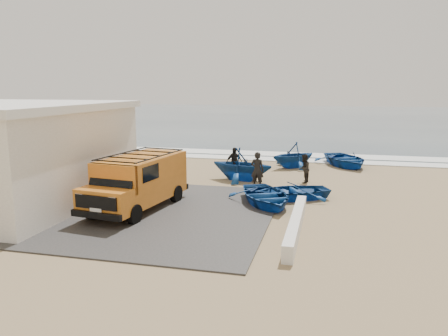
{
  "coord_description": "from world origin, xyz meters",
  "views": [
    {
      "loc": [
        6.05,
        -17.74,
        4.98
      ],
      "look_at": [
        1.22,
        1.89,
        1.2
      ],
      "focal_mm": 35.0,
      "sensor_mm": 36.0,
      "label": 1
    }
  ],
  "objects_px": {
    "van": "(138,180)",
    "boat_far_right": "(345,159)",
    "fisherman_front": "(257,170)",
    "parapet": "(296,224)",
    "boat_near_left": "(266,196)",
    "boat_far_left": "(293,155)",
    "building": "(5,153)",
    "boat_near_right": "(291,191)",
    "fisherman_middle": "(304,169)",
    "fisherman_back": "(234,162)",
    "boat_mid_left": "(242,164)"
  },
  "relations": [
    {
      "from": "building",
      "to": "boat_near_right",
      "type": "distance_m",
      "value": 12.56
    },
    {
      "from": "boat_mid_left",
      "to": "boat_far_right",
      "type": "distance_m",
      "value": 7.99
    },
    {
      "from": "van",
      "to": "boat_near_left",
      "type": "relative_size",
      "value": 1.45
    },
    {
      "from": "building",
      "to": "fisherman_front",
      "type": "xyz_separation_m",
      "value": [
        10.09,
        5.24,
        -1.25
      ]
    },
    {
      "from": "boat_far_right",
      "to": "fisherman_middle",
      "type": "distance_m",
      "value": 6.06
    },
    {
      "from": "boat_far_right",
      "to": "van",
      "type": "bearing_deg",
      "value": -148.49
    },
    {
      "from": "fisherman_back",
      "to": "boat_near_left",
      "type": "bearing_deg",
      "value": -100.7
    },
    {
      "from": "fisherman_back",
      "to": "boat_near_right",
      "type": "bearing_deg",
      "value": -85.36
    },
    {
      "from": "boat_near_left",
      "to": "boat_far_left",
      "type": "height_order",
      "value": "boat_far_left"
    },
    {
      "from": "building",
      "to": "boat_near_left",
      "type": "distance_m",
      "value": 11.32
    },
    {
      "from": "van",
      "to": "building",
      "type": "bearing_deg",
      "value": -169.27
    },
    {
      "from": "fisherman_back",
      "to": "van",
      "type": "bearing_deg",
      "value": -144.69
    },
    {
      "from": "boat_far_right",
      "to": "fisherman_middle",
      "type": "bearing_deg",
      "value": -135.37
    },
    {
      "from": "fisherman_front",
      "to": "boat_far_right",
      "type": "bearing_deg",
      "value": -112.9
    },
    {
      "from": "van",
      "to": "boat_far_right",
      "type": "relative_size",
      "value": 1.3
    },
    {
      "from": "parapet",
      "to": "boat_far_right",
      "type": "height_order",
      "value": "boat_far_right"
    },
    {
      "from": "boat_near_left",
      "to": "building",
      "type": "bearing_deg",
      "value": 165.69
    },
    {
      "from": "boat_far_left",
      "to": "parapet",
      "type": "bearing_deg",
      "value": -37.67
    },
    {
      "from": "fisherman_front",
      "to": "fisherman_back",
      "type": "distance_m",
      "value": 2.91
    },
    {
      "from": "boat_near_left",
      "to": "boat_far_right",
      "type": "height_order",
      "value": "boat_far_right"
    },
    {
      "from": "van",
      "to": "boat_near_left",
      "type": "bearing_deg",
      "value": 27.83
    },
    {
      "from": "fisherman_middle",
      "to": "fisherman_back",
      "type": "bearing_deg",
      "value": -88.46
    },
    {
      "from": "boat_mid_left",
      "to": "fisherman_front",
      "type": "relative_size",
      "value": 1.83
    },
    {
      "from": "van",
      "to": "boat_near_right",
      "type": "xyz_separation_m",
      "value": [
        5.96,
        3.15,
        -0.86
      ]
    },
    {
      "from": "boat_far_left",
      "to": "boat_far_right",
      "type": "relative_size",
      "value": 0.71
    },
    {
      "from": "fisherman_front",
      "to": "van",
      "type": "bearing_deg",
      "value": 57.79
    },
    {
      "from": "parapet",
      "to": "fisherman_middle",
      "type": "relative_size",
      "value": 3.96
    },
    {
      "from": "fisherman_middle",
      "to": "parapet",
      "type": "bearing_deg",
      "value": 11.84
    },
    {
      "from": "parapet",
      "to": "building",
      "type": "bearing_deg",
      "value": 175.42
    },
    {
      "from": "building",
      "to": "fisherman_back",
      "type": "bearing_deg",
      "value": 42.18
    },
    {
      "from": "van",
      "to": "fisherman_middle",
      "type": "relative_size",
      "value": 3.64
    },
    {
      "from": "van",
      "to": "boat_far_right",
      "type": "bearing_deg",
      "value": 62.56
    },
    {
      "from": "parapet",
      "to": "boat_near_left",
      "type": "xyz_separation_m",
      "value": [
        -1.54,
        3.22,
        0.12
      ]
    },
    {
      "from": "boat_near_right",
      "to": "boat_far_right",
      "type": "relative_size",
      "value": 0.81
    },
    {
      "from": "boat_mid_left",
      "to": "fisherman_front",
      "type": "bearing_deg",
      "value": -134.49
    },
    {
      "from": "building",
      "to": "boat_near_right",
      "type": "bearing_deg",
      "value": 16.39
    },
    {
      "from": "parapet",
      "to": "boat_far_right",
      "type": "relative_size",
      "value": 1.41
    },
    {
      "from": "boat_far_right",
      "to": "fisherman_front",
      "type": "height_order",
      "value": "fisherman_front"
    },
    {
      "from": "van",
      "to": "fisherman_front",
      "type": "bearing_deg",
      "value": 57.21
    },
    {
      "from": "fisherman_back",
      "to": "fisherman_middle",
      "type": "bearing_deg",
      "value": -44.85
    },
    {
      "from": "boat_near_left",
      "to": "boat_far_left",
      "type": "distance_m",
      "value": 9.09
    },
    {
      "from": "van",
      "to": "fisherman_front",
      "type": "distance_m",
      "value": 6.4
    },
    {
      "from": "boat_far_right",
      "to": "fisherman_back",
      "type": "xyz_separation_m",
      "value": [
        -6.11,
        -5.04,
        0.4
      ]
    },
    {
      "from": "boat_near_left",
      "to": "fisherman_middle",
      "type": "relative_size",
      "value": 2.51
    },
    {
      "from": "parapet",
      "to": "boat_near_left",
      "type": "distance_m",
      "value": 3.57
    },
    {
      "from": "fisherman_front",
      "to": "fisherman_middle",
      "type": "bearing_deg",
      "value": -132.95
    },
    {
      "from": "boat_near_left",
      "to": "boat_far_left",
      "type": "xyz_separation_m",
      "value": [
        0.38,
        9.07,
        0.4
      ]
    },
    {
      "from": "van",
      "to": "boat_near_left",
      "type": "xyz_separation_m",
      "value": [
        4.99,
        1.87,
        -0.82
      ]
    },
    {
      "from": "boat_near_right",
      "to": "fisherman_front",
      "type": "relative_size",
      "value": 1.87
    },
    {
      "from": "boat_mid_left",
      "to": "boat_far_right",
      "type": "xyz_separation_m",
      "value": [
        5.53,
        5.75,
        -0.44
      ]
    }
  ]
}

